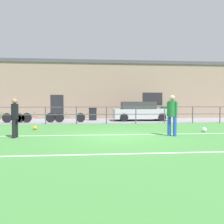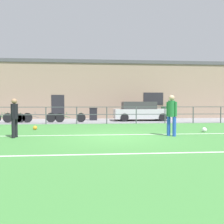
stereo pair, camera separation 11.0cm
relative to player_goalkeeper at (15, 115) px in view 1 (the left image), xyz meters
The scene contains 17 objects.
ground 4.21m from the player_goalkeeper, ahead, with size 60.00×44.00×0.04m, color #42843D.
field_line_touchline 4.23m from the player_goalkeeper, ahead, with size 36.00×0.11×0.00m, color white.
field_line_hash 5.37m from the player_goalkeeper, 39.21° to the right, with size 36.00×0.11×0.00m, color white.
pavement_strip 9.37m from the player_goalkeeper, 63.89° to the left, with size 48.00×5.00×0.02m, color gray.
perimeter_fence 7.17m from the player_goalkeeper, 55.06° to the left, with size 36.07×0.07×1.15m.
clubhouse_facade 12.87m from the player_goalkeeper, 71.23° to the left, with size 28.00×2.56×5.19m.
player_goalkeeper is the anchor object (origin of this frame).
player_striker 6.46m from the player_goalkeeper, ahead, with size 0.37×0.37×1.73m.
soccer_ball_match 2.82m from the player_goalkeeper, 86.80° to the left, with size 0.21×0.21×0.21m, color orange.
soccer_ball_spare 8.60m from the player_goalkeeper, ahead, with size 0.23×0.23×0.23m, color white.
parked_car_red 10.79m from the player_goalkeeper, 50.12° to the left, with size 4.27×1.87×1.48m.
bicycle_parked_0 7.65m from the player_goalkeeper, 112.05° to the left, with size 2.19×0.04×0.76m.
bicycle_parked_1 7.27m from the player_goalkeeper, 77.45° to the left, with size 2.15×0.04×0.76m.
bicycle_parked_3 7.12m from the player_goalkeeper, 94.86° to the left, with size 2.31×0.04×0.77m.
bicycle_parked_4 7.59m from the player_goalkeeper, 110.86° to the left, with size 2.29×0.04×0.74m.
trash_bin_0 9.54m from the player_goalkeeper, 70.30° to the left, with size 0.64×0.54×0.99m.
trash_bin_1 14.07m from the player_goalkeeper, 47.42° to the left, with size 0.54×0.46×1.08m.
Camera 1 is at (-1.10, -9.49, 1.40)m, focal length 37.23 mm.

